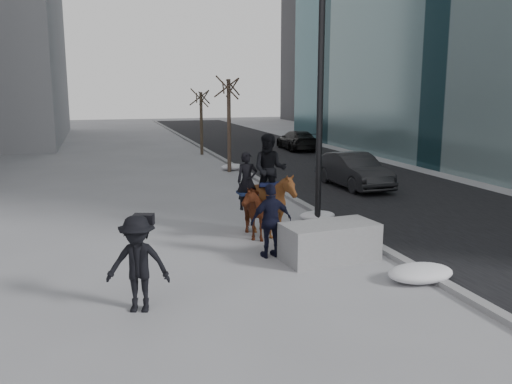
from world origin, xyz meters
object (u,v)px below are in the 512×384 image
object	(u,v)px
mounted_left	(248,206)
mounted_right	(271,196)
car_near	(354,170)
planter	(330,242)

from	to	relation	value
mounted_left	mounted_right	world-z (taller)	mounted_right
car_near	mounted_right	world-z (taller)	mounted_right
car_near	mounted_right	bearing A→B (deg)	-134.19
planter	car_near	xyz separation A→B (m)	(4.72, 8.30, 0.26)
planter	car_near	bearing A→B (deg)	60.36
mounted_left	planter	bearing A→B (deg)	-63.05
planter	mounted_right	xyz separation A→B (m)	(-0.70, 2.28, 0.67)
car_near	mounted_left	size ratio (longest dim) A/B	1.85
planter	mounted_right	distance (m)	2.48
mounted_right	car_near	bearing A→B (deg)	48.00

